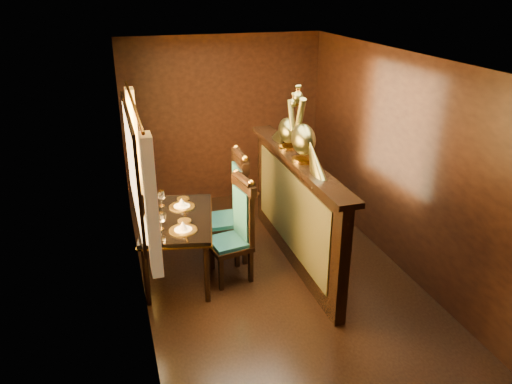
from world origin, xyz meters
TOP-DOWN VIEW (x-y plane):
  - ground at (0.00, 0.00)m, footprint 5.00×5.00m
  - room_shell at (-0.09, 0.02)m, footprint 3.04×5.04m
  - partition at (0.32, 0.30)m, footprint 0.26×2.70m
  - dining_table at (-1.05, 0.41)m, footprint 1.01×1.40m
  - chair_left at (-0.41, 0.20)m, footprint 0.53×0.54m
  - chair_right at (-0.34, 0.63)m, footprint 0.50×0.56m
  - peacock_left at (0.33, 0.14)m, footprint 0.25×0.68m
  - peacock_right at (0.33, 0.62)m, footprint 0.22×0.59m

SIDE VIEW (x-z plane):
  - ground at x=0.00m, z-range 0.00..0.00m
  - chair_left at x=-0.41m, z-range 0.03..1.29m
  - dining_table at x=-1.05m, z-range 0.20..1.15m
  - partition at x=0.32m, z-range 0.03..1.39m
  - chair_right at x=-0.34m, z-range 0.03..1.42m
  - room_shell at x=-0.09m, z-range 0.32..2.84m
  - peacock_right at x=0.33m, z-range 1.36..2.06m
  - peacock_left at x=0.33m, z-range 1.36..2.17m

